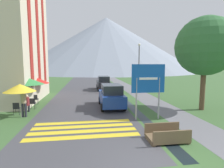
# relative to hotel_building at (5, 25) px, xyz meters

# --- Properties ---
(ground_plane) EXTENTS (160.00, 160.00, 0.00)m
(ground_plane) POSITION_rel_hotel_building_xyz_m (9.39, 8.00, -6.85)
(ground_plane) COLOR #3D6033
(road) EXTENTS (6.40, 60.00, 0.01)m
(road) POSITION_rel_hotel_building_xyz_m (6.89, 18.00, -6.85)
(road) COLOR #424247
(road) RESTS_ON ground_plane
(footpath) EXTENTS (2.20, 60.00, 0.01)m
(footpath) POSITION_rel_hotel_building_xyz_m (12.99, 18.00, -6.85)
(footpath) COLOR slate
(footpath) RESTS_ON ground_plane
(drainage_channel) EXTENTS (0.60, 60.00, 0.00)m
(drainage_channel) POSITION_rel_hotel_building_xyz_m (10.59, 18.00, -6.85)
(drainage_channel) COLOR black
(drainage_channel) RESTS_ON ground_plane
(crosswalk_marking) EXTENTS (5.44, 2.54, 0.01)m
(crosswalk_marking) POSITION_rel_hotel_building_xyz_m (6.89, -8.16, -6.85)
(crosswalk_marking) COLOR yellow
(crosswalk_marking) RESTS_ON ground_plane
(mountain_distant) EXTENTS (83.00, 83.00, 25.31)m
(mountain_distant) POSITION_rel_hotel_building_xyz_m (16.63, 67.91, 5.80)
(mountain_distant) COLOR gray
(mountain_distant) RESTS_ON ground_plane
(hotel_building) EXTENTS (5.93, 8.57, 12.81)m
(hotel_building) POSITION_rel_hotel_building_xyz_m (0.00, 0.00, 0.00)
(hotel_building) COLOR beige
(hotel_building) RESTS_ON ground_plane
(road_sign) EXTENTS (2.07, 0.11, 3.39)m
(road_sign) POSITION_rel_hotel_building_xyz_m (10.79, -7.04, -4.60)
(road_sign) COLOR #9E9EA3
(road_sign) RESTS_ON ground_plane
(footbridge) EXTENTS (1.70, 1.10, 0.65)m
(footbridge) POSITION_rel_hotel_building_xyz_m (10.59, -10.11, -6.63)
(footbridge) COLOR brown
(footbridge) RESTS_ON ground_plane
(parked_car_near) EXTENTS (1.81, 3.97, 1.82)m
(parked_car_near) POSITION_rel_hotel_building_xyz_m (8.99, -3.73, -5.94)
(parked_car_near) COLOR navy
(parked_car_near) RESTS_ON ground_plane
(parked_car_far) EXTENTS (1.71, 4.09, 1.82)m
(parked_car_far) POSITION_rel_hotel_building_xyz_m (9.27, 5.76, -5.95)
(parked_car_far) COLOR black
(parked_car_far) RESTS_ON ground_plane
(cafe_chair_middle) EXTENTS (0.40, 0.40, 0.85)m
(cafe_chair_middle) POSITION_rel_hotel_building_xyz_m (3.02, -3.51, -6.34)
(cafe_chair_middle) COLOR #232328
(cafe_chair_middle) RESTS_ON ground_plane
(cafe_chair_far_left) EXTENTS (0.40, 0.40, 0.85)m
(cafe_chair_far_left) POSITION_rel_hotel_building_xyz_m (2.80, -1.96, -6.34)
(cafe_chair_far_left) COLOR #232328
(cafe_chair_far_left) RESTS_ON ground_plane
(cafe_chair_near_right) EXTENTS (0.40, 0.40, 0.85)m
(cafe_chair_near_right) POSITION_rel_hotel_building_xyz_m (2.44, -4.95, -6.34)
(cafe_chair_near_right) COLOR #232328
(cafe_chair_near_right) RESTS_ON ground_plane
(cafe_umbrella_front_yellow) EXTENTS (1.92, 1.92, 2.16)m
(cafe_umbrella_front_yellow) POSITION_rel_hotel_building_xyz_m (2.91, -5.51, -4.95)
(cafe_umbrella_front_yellow) COLOR #B7B2A8
(cafe_umbrella_front_yellow) RESTS_ON ground_plane
(cafe_umbrella_middle_green) EXTENTS (2.41, 2.41, 2.35)m
(cafe_umbrella_middle_green) POSITION_rel_hotel_building_xyz_m (2.59, -2.94, -4.77)
(cafe_umbrella_middle_green) COLOR #B7B2A8
(cafe_umbrella_middle_green) RESTS_ON ground_plane
(cafe_umbrella_rear_red) EXTENTS (2.16, 2.16, 2.18)m
(cafe_umbrella_rear_red) POSITION_rel_hotel_building_xyz_m (2.66, -0.66, -4.93)
(cafe_umbrella_rear_red) COLOR #B7B2A8
(cafe_umbrella_rear_red) RESTS_ON ground_plane
(person_standing_terrace) EXTENTS (0.32, 0.32, 1.77)m
(person_standing_terrace) POSITION_rel_hotel_building_xyz_m (3.08, -5.47, -5.83)
(person_standing_terrace) COLOR #282833
(person_standing_terrace) RESTS_ON ground_plane
(person_seated_far) EXTENTS (0.32, 0.32, 1.25)m
(person_seated_far) POSITION_rel_hotel_building_xyz_m (2.87, -4.21, -6.16)
(person_seated_far) COLOR #282833
(person_seated_far) RESTS_ON ground_plane
(streetlamp) EXTENTS (0.28, 0.28, 5.76)m
(streetlamp) POSITION_rel_hotel_building_xyz_m (13.13, 2.62, -3.48)
(streetlamp) COLOR #515156
(streetlamp) RESTS_ON ground_plane
(tree_by_path) EXTENTS (4.22, 4.22, 6.79)m
(tree_by_path) POSITION_rel_hotel_building_xyz_m (15.58, -5.45, -2.19)
(tree_by_path) COLOR brown
(tree_by_path) RESTS_ON ground_plane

